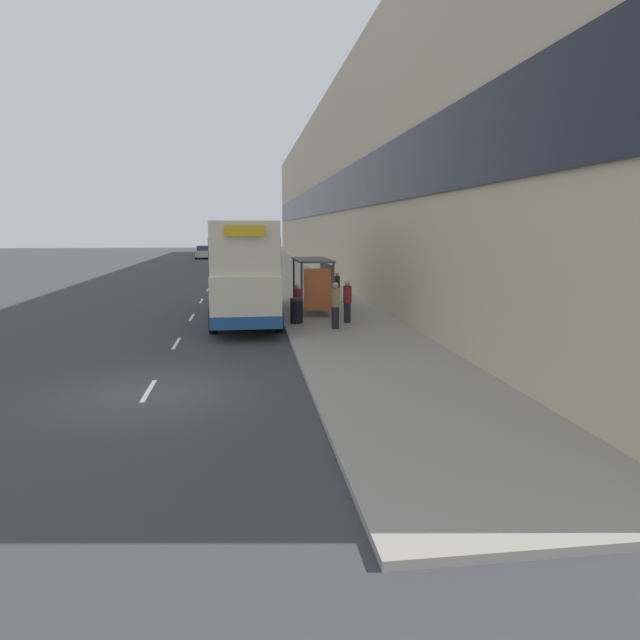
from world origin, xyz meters
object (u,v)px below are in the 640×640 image
(pedestrian_1, at_px, (297,302))
(bus_shelter, at_px, (317,275))
(double_decker_bus_near, at_px, (245,268))
(pedestrian_3, at_px, (337,287))
(pedestrian_at_shelter, at_px, (335,305))
(litter_bin, at_px, (297,310))
(pedestrian_2, at_px, (347,301))
(car_0, at_px, (204,252))

(pedestrian_1, bearing_deg, bus_shelter, 64.76)
(double_decker_bus_near, xyz_separation_m, pedestrian_3, (4.86, 4.37, -1.34))
(bus_shelter, distance_m, pedestrian_1, 2.84)
(double_decker_bus_near, distance_m, pedestrian_at_shelter, 5.33)
(pedestrian_1, height_order, litter_bin, pedestrian_1)
(pedestrian_2, distance_m, litter_bin, 2.15)
(pedestrian_1, bearing_deg, litter_bin, -98.25)
(double_decker_bus_near, relative_size, pedestrian_at_shelter, 6.22)
(car_0, distance_m, pedestrian_3, 49.17)
(pedestrian_2, height_order, pedestrian_3, pedestrian_2)
(pedestrian_at_shelter, height_order, pedestrian_3, pedestrian_at_shelter)
(double_decker_bus_near, distance_m, pedestrian_2, 5.03)
(car_0, bearing_deg, double_decker_bus_near, 95.94)
(car_0, xyz_separation_m, litter_bin, (7.53, -54.80, -0.19))
(litter_bin, bearing_deg, car_0, 97.82)
(bus_shelter, xyz_separation_m, double_decker_bus_near, (-3.30, -0.61, 0.41))
(bus_shelter, relative_size, litter_bin, 4.00)
(double_decker_bus_near, relative_size, pedestrian_1, 7.18)
(pedestrian_2, xyz_separation_m, pedestrian_3, (0.68, 6.86, -0.10))
(pedestrian_1, bearing_deg, pedestrian_3, 66.33)
(pedestrian_at_shelter, height_order, pedestrian_1, pedestrian_at_shelter)
(double_decker_bus_near, distance_m, pedestrian_1, 3.12)
(bus_shelter, relative_size, pedestrian_at_shelter, 2.30)
(pedestrian_at_shelter, xyz_separation_m, litter_bin, (-1.39, 1.52, -0.40))
(double_decker_bus_near, height_order, pedestrian_at_shelter, double_decker_bus_near)
(bus_shelter, bearing_deg, car_0, 99.58)
(pedestrian_at_shelter, bearing_deg, pedestrian_3, 80.35)
(car_0, bearing_deg, pedestrian_at_shelter, 99.00)
(bus_shelter, xyz_separation_m, pedestrian_at_shelter, (0.17, -4.48, -0.80))
(double_decker_bus_near, height_order, pedestrian_1, double_decker_bus_near)
(pedestrian_1, xyz_separation_m, litter_bin, (-0.08, -0.54, -0.28))
(pedestrian_at_shelter, distance_m, litter_bin, 2.10)
(bus_shelter, xyz_separation_m, litter_bin, (-1.22, -2.96, -1.21))
(pedestrian_at_shelter, bearing_deg, pedestrian_1, 122.58)
(pedestrian_at_shelter, relative_size, pedestrian_1, 1.15)
(car_0, xyz_separation_m, pedestrian_2, (9.64, -54.94, 0.19))
(bus_shelter, distance_m, litter_bin, 3.43)
(pedestrian_at_shelter, bearing_deg, pedestrian_2, 62.30)
(bus_shelter, height_order, pedestrian_3, bus_shelter)
(bus_shelter, height_order, pedestrian_2, bus_shelter)
(pedestrian_3, distance_m, litter_bin, 7.28)
(pedestrian_1, xyz_separation_m, pedestrian_3, (2.71, 6.19, -0.00))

